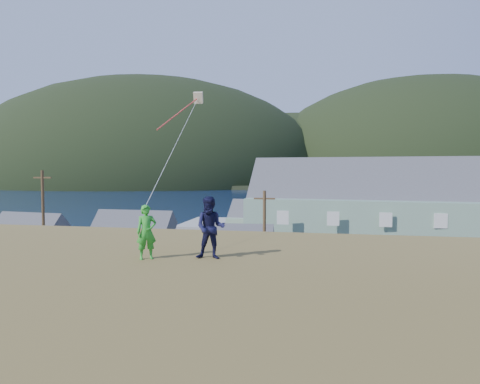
% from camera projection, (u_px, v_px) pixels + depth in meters
% --- Properties ---
extents(ground, '(900.00, 900.00, 0.00)m').
position_uv_depth(ground, '(266.00, 306.00, 30.76)').
color(ground, '#0A1638').
rests_on(ground, ground).
extents(grass_strip, '(110.00, 8.00, 0.10)m').
position_uv_depth(grass_strip, '(262.00, 314.00, 28.80)').
color(grass_strip, '#4C3D19').
rests_on(grass_strip, ground).
extents(waterfront_lot, '(72.00, 36.00, 0.12)m').
position_uv_depth(waterfront_lot, '(286.00, 257.00, 47.42)').
color(waterfront_lot, '#28282B').
rests_on(waterfront_lot, ground).
extents(wharf, '(26.00, 14.00, 0.90)m').
position_uv_depth(wharf, '(261.00, 226.00, 71.09)').
color(wharf, gray).
rests_on(wharf, ground).
extents(far_shore, '(900.00, 320.00, 2.00)m').
position_uv_depth(far_shore, '(318.00, 180.00, 354.24)').
color(far_shore, black).
rests_on(far_shore, ground).
extents(far_hills, '(760.00, 265.00, 143.00)m').
position_uv_depth(far_hills, '(369.00, 181.00, 297.80)').
color(far_hills, black).
rests_on(far_hills, ground).
extents(lodge, '(39.32, 14.40, 13.53)m').
position_uv_depth(lodge, '(427.00, 212.00, 45.89)').
color(lodge, gray).
rests_on(lodge, waterfront_lot).
extents(shed_teal, '(8.51, 6.41, 6.24)m').
position_uv_depth(shed_teal, '(26.00, 240.00, 45.36)').
color(shed_teal, '#327568').
rests_on(shed_teal, waterfront_lot).
extents(shed_palegreen_near, '(8.98, 5.79, 6.40)m').
position_uv_depth(shed_palegreen_near, '(132.00, 238.00, 46.34)').
color(shed_palegreen_near, gray).
rests_on(shed_palegreen_near, waterfront_lot).
extents(shed_white, '(7.22, 4.97, 5.55)m').
position_uv_depth(shed_white, '(236.00, 251.00, 40.09)').
color(shed_white, silver).
rests_on(shed_white, waterfront_lot).
extents(shed_palegreen_far, '(10.77, 7.11, 6.75)m').
position_uv_depth(shed_palegreen_far, '(265.00, 221.00, 59.29)').
color(shed_palegreen_far, gray).
rests_on(shed_palegreen_far, waterfront_lot).
extents(utility_poles, '(35.62, 0.24, 9.70)m').
position_uv_depth(utility_poles, '(257.00, 237.00, 32.14)').
color(utility_poles, '#47331E').
rests_on(utility_poles, waterfront_lot).
extents(parked_cars, '(26.17, 11.93, 1.55)m').
position_uv_depth(parked_cars, '(222.00, 241.00, 53.12)').
color(parked_cars, black).
rests_on(parked_cars, waterfront_lot).
extents(kite_flyer_green, '(0.68, 0.62, 1.57)m').
position_uv_depth(kite_flyer_green, '(147.00, 232.00, 12.31)').
color(kite_flyer_green, green).
rests_on(kite_flyer_green, hillside).
extents(kite_flyer_navy, '(0.92, 0.74, 1.81)m').
position_uv_depth(kite_flyer_navy, '(211.00, 228.00, 12.35)').
color(kite_flyer_navy, '#131334').
rests_on(kite_flyer_navy, hillside).
extents(kite_rig, '(1.22, 4.88, 10.41)m').
position_uv_depth(kite_rig, '(195.00, 101.00, 21.01)').
color(kite_rig, beige).
rests_on(kite_rig, ground).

